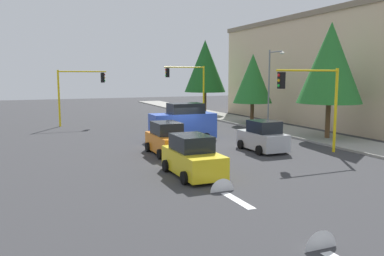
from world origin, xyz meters
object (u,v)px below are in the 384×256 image
tree_roadside_mid (253,79)px  traffic_signal_far_left (188,82)px  car_yellow (193,157)px  tree_roadside_near (330,63)px  tree_roadside_far (205,66)px  car_orange (167,140)px  traffic_signal_near_left (312,93)px  car_white (184,117)px  street_lamp_curbside (272,81)px  car_silver (263,137)px  traffic_signal_far_right (79,86)px  delivery_van_blue (183,123)px

tree_roadside_mid → traffic_signal_far_left: bearing=-144.5°
tree_roadside_mid → car_yellow: (16.05, -13.10, -3.61)m
tree_roadside_near → tree_roadside_far: tree_roadside_far is taller
tree_roadside_far → car_orange: 24.33m
traffic_signal_near_left → car_yellow: 9.41m
car_orange → car_white: 13.70m
tree_roadside_far → car_orange: (20.58, -11.98, -5.02)m
tree_roadside_near → traffic_signal_near_left: bearing=-50.6°
street_lamp_curbside → car_silver: (7.59, -5.71, -3.45)m
car_yellow → car_orange: same height
traffic_signal_far_right → tree_roadside_mid: 16.77m
traffic_signal_near_left → car_white: size_ratio=1.26×
traffic_signal_far_right → delivery_van_blue: traffic_signal_far_right is taller
tree_roadside_far → traffic_signal_far_right: bearing=-75.2°
traffic_signal_near_left → traffic_signal_far_left: bearing=179.7°
delivery_van_blue → car_white: size_ratio=1.15×
car_silver → street_lamp_curbside: bearing=143.1°
car_silver → car_white: bearing=180.0°
tree_roadside_near → car_white: tree_roadside_near is taller
car_white → street_lamp_curbside: bearing=42.9°
traffic_signal_near_left → traffic_signal_far_left: (-20.00, 0.09, 0.38)m
tree_roadside_far → car_silver: 23.33m
tree_roadside_near → tree_roadside_mid: tree_roadside_near is taller
tree_roadside_mid → tree_roadside_far: bearing=-177.1°
tree_roadside_near → car_yellow: size_ratio=2.11×
car_orange → tree_roadside_near: bearing=92.5°
street_lamp_curbside → car_white: 9.06m
traffic_signal_far_right → traffic_signal_near_left: (20.00, 11.27, -0.05)m
car_white → tree_roadside_far: bearing=144.0°
traffic_signal_far_right → delivery_van_blue: size_ratio=1.11×
delivery_van_blue → car_orange: size_ratio=1.20×
street_lamp_curbside → tree_roadside_far: tree_roadside_far is taller
traffic_signal_far_left → tree_roadside_near: size_ratio=0.67×
tree_roadside_near → car_white: (-11.75, -7.00, -4.83)m
traffic_signal_near_left → car_orange: traffic_signal_near_left is taller
delivery_van_blue → traffic_signal_far_left: bearing=156.0°
traffic_signal_far_right → tree_roadside_far: tree_roadside_far is taller
traffic_signal_far_right → delivery_van_blue: (12.00, 6.02, -2.51)m
tree_roadside_near → car_silver: tree_roadside_near is taller
traffic_signal_far_left → delivery_van_blue: size_ratio=1.22×
tree_roadside_near → delivery_van_blue: tree_roadside_near is taller
traffic_signal_far_left → car_orange: traffic_signal_far_left is taller
traffic_signal_far_right → car_orange: traffic_signal_far_right is taller
traffic_signal_far_left → car_yellow: (22.05, -8.82, -3.22)m
traffic_signal_far_left → delivery_van_blue: bearing=-24.0°
traffic_signal_far_right → car_silver: bearing=26.9°
traffic_signal_far_right → tree_roadside_near: 22.81m
street_lamp_curbside → tree_roadside_near: size_ratio=0.80×
traffic_signal_far_left → street_lamp_curbside: 10.96m
tree_roadside_far → tree_roadside_mid: bearing=2.9°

